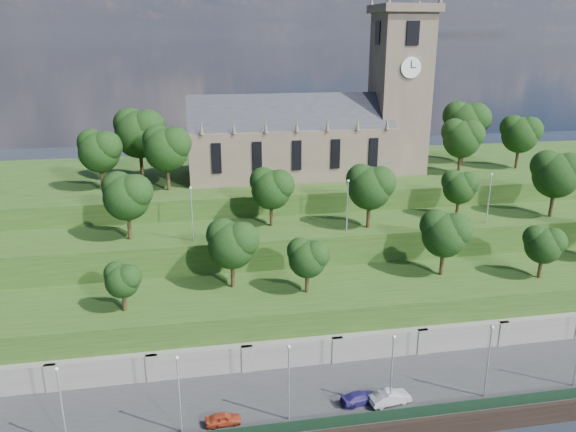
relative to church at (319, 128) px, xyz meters
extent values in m
cube|color=#2D2D30|center=(-0.79, -39.98, -21.52)|extent=(160.00, 12.00, 2.00)
cube|color=black|center=(-0.79, -46.03, -21.42)|extent=(160.00, 0.50, 2.20)
cube|color=black|center=(-0.79, -45.38, -19.92)|extent=(160.00, 0.10, 1.20)
cube|color=slate|center=(-0.79, -33.98, -20.02)|extent=(160.00, 2.00, 5.00)
cube|color=slate|center=(-35.79, -34.78, -20.02)|extent=(1.20, 0.60, 5.00)
cube|color=slate|center=(-25.79, -34.78, -20.02)|extent=(1.20, 0.60, 5.00)
cube|color=slate|center=(-15.79, -34.78, -20.02)|extent=(1.20, 0.60, 5.00)
cube|color=slate|center=(-5.79, -34.78, -20.02)|extent=(1.20, 0.60, 5.00)
cube|color=slate|center=(4.21, -34.78, -20.02)|extent=(1.20, 0.60, 5.00)
cube|color=slate|center=(14.21, -34.78, -20.02)|extent=(1.20, 0.60, 5.00)
cube|color=#254316|center=(-0.79, -27.98, -18.52)|extent=(160.00, 12.00, 8.00)
cube|color=#254316|center=(-0.79, -16.98, -16.52)|extent=(160.00, 10.00, 12.00)
cube|color=#254316|center=(-0.79, 4.02, -15.02)|extent=(160.00, 32.00, 15.00)
cube|color=brown|center=(-4.79, 0.02, -3.52)|extent=(32.00, 12.00, 8.00)
cube|color=#24272C|center=(-4.79, 0.02, 0.48)|extent=(32.00, 10.18, 10.18)
cone|color=brown|center=(-18.79, -5.98, 1.38)|extent=(0.70, 0.70, 1.80)
cone|color=brown|center=(-14.12, -5.98, 1.38)|extent=(0.70, 0.70, 1.80)
cone|color=brown|center=(-9.46, -5.98, 1.38)|extent=(0.70, 0.70, 1.80)
cone|color=brown|center=(-4.79, -5.98, 1.38)|extent=(0.70, 0.70, 1.80)
cone|color=brown|center=(-0.12, -5.98, 1.38)|extent=(0.70, 0.70, 1.80)
cone|color=brown|center=(4.54, -5.98, 1.38)|extent=(0.70, 0.70, 1.80)
cone|color=brown|center=(9.21, -5.98, 1.38)|extent=(0.70, 0.70, 1.80)
cube|color=black|center=(-16.79, -6.06, -3.02)|extent=(1.40, 0.25, 4.50)
cube|color=black|center=(-10.79, -6.06, -3.02)|extent=(1.40, 0.25, 4.50)
cube|color=black|center=(-4.79, -6.06, -3.02)|extent=(1.40, 0.25, 4.50)
cube|color=black|center=(1.21, -6.06, -3.02)|extent=(1.40, 0.25, 4.50)
cube|color=black|center=(7.21, -6.06, -3.02)|extent=(1.40, 0.25, 4.50)
cube|color=brown|center=(13.21, 0.02, 4.98)|extent=(8.00, 8.00, 25.00)
cube|color=brown|center=(13.21, 0.02, 18.08)|extent=(9.20, 9.20, 1.20)
cone|color=brown|center=(9.21, 4.02, 19.28)|extent=(0.80, 0.80, 1.60)
cone|color=brown|center=(17.21, 4.02, 19.28)|extent=(0.80, 0.80, 1.60)
cube|color=black|center=(13.21, -4.06, 14.48)|extent=(2.00, 0.25, 3.50)
cube|color=black|center=(13.21, 4.10, 14.48)|extent=(2.00, 0.25, 3.50)
cube|color=black|center=(9.13, 0.02, 14.48)|extent=(0.25, 2.00, 3.50)
cube|color=black|center=(17.29, 0.02, 14.48)|extent=(0.25, 2.00, 3.50)
cylinder|color=white|center=(13.21, -4.10, 9.48)|extent=(3.20, 0.30, 3.20)
cylinder|color=white|center=(17.33, 0.02, 9.48)|extent=(0.30, 3.20, 3.20)
cube|color=black|center=(13.21, -4.28, 9.98)|extent=(0.12, 0.05, 1.10)
cube|color=black|center=(13.61, -4.28, 9.48)|extent=(0.80, 0.05, 0.12)
cylinder|color=#2D2211|center=(-28.54, -29.98, -13.32)|extent=(0.47, 0.47, 2.40)
sphere|color=black|center=(-28.54, -29.98, -11.00)|extent=(3.74, 3.74, 3.74)
sphere|color=black|center=(-27.80, -30.36, -10.44)|extent=(2.80, 2.80, 2.80)
sphere|color=black|center=(-29.20, -29.52, -10.25)|extent=(2.62, 2.62, 2.62)
cylinder|color=#2D2211|center=(-16.40, -25.98, -12.71)|extent=(0.52, 0.52, 3.62)
sphere|color=black|center=(-16.40, -25.98, -9.21)|extent=(5.63, 5.63, 5.63)
sphere|color=black|center=(-15.27, -26.55, -8.37)|extent=(4.22, 4.22, 4.22)
sphere|color=black|center=(-17.38, -25.28, -8.08)|extent=(3.94, 3.94, 3.94)
cylinder|color=#2D2211|center=(-8.00, -28.98, -13.10)|extent=(0.49, 0.49, 2.84)
sphere|color=black|center=(-8.00, -28.98, -10.36)|extent=(4.42, 4.42, 4.42)
sphere|color=black|center=(-7.11, -29.43, -9.70)|extent=(3.31, 3.31, 3.31)
sphere|color=black|center=(-8.77, -28.43, -9.47)|extent=(3.09, 3.09, 3.09)
cylinder|color=#2D2211|center=(9.67, -26.98, -12.73)|extent=(0.52, 0.52, 3.58)
sphere|color=black|center=(9.67, -26.98, -9.27)|extent=(5.57, 5.57, 5.57)
sphere|color=black|center=(10.79, -27.54, -8.44)|extent=(4.17, 4.17, 4.17)
sphere|color=black|center=(8.70, -26.29, -8.16)|extent=(3.90, 3.90, 3.90)
cylinder|color=#2D2211|center=(21.26, -29.98, -13.09)|extent=(0.49, 0.49, 2.87)
sphere|color=black|center=(21.26, -29.98, -10.31)|extent=(4.46, 4.46, 4.46)
sphere|color=black|center=(22.15, -30.43, -9.64)|extent=(3.35, 3.35, 3.35)
sphere|color=black|center=(20.48, -29.43, -9.42)|extent=(3.12, 3.12, 3.12)
cylinder|color=#2D2211|center=(-28.66, -17.98, -8.65)|extent=(0.53, 0.53, 3.74)
sphere|color=black|center=(-28.66, -17.98, -5.04)|extent=(5.81, 5.81, 5.81)
sphere|color=black|center=(-27.49, -18.57, -4.17)|extent=(4.36, 4.36, 4.36)
sphere|color=black|center=(-29.67, -17.26, -3.88)|extent=(4.07, 4.07, 4.07)
cylinder|color=#2D2211|center=(-10.21, -15.98, -8.80)|extent=(0.51, 0.51, 3.44)
sphere|color=black|center=(-10.21, -15.98, -5.47)|extent=(5.36, 5.36, 5.36)
sphere|color=black|center=(-9.13, -16.52, -4.67)|extent=(4.02, 4.02, 4.02)
sphere|color=black|center=(-11.14, -15.32, -4.40)|extent=(3.75, 3.75, 3.75)
cylinder|color=#2D2211|center=(2.50, -18.98, -8.67)|extent=(0.52, 0.52, 3.71)
sphere|color=black|center=(2.50, -18.98, -5.08)|extent=(5.77, 5.77, 5.77)
sphere|color=black|center=(3.66, -19.56, -4.21)|extent=(4.33, 4.33, 4.33)
sphere|color=black|center=(1.49, -18.26, -3.93)|extent=(4.04, 4.04, 4.04)
cylinder|color=#2D2211|center=(16.30, -16.98, -9.06)|extent=(0.49, 0.49, 2.93)
sphere|color=black|center=(16.30, -16.98, -6.23)|extent=(4.56, 4.56, 4.56)
sphere|color=black|center=(17.21, -17.44, -5.54)|extent=(3.42, 3.42, 3.42)
sphere|color=black|center=(15.50, -16.42, -5.31)|extent=(3.19, 3.19, 3.19)
cylinder|color=#2D2211|center=(29.63, -18.98, -8.48)|extent=(0.54, 0.54, 4.08)
sphere|color=black|center=(29.63, -18.98, -4.54)|extent=(6.35, 6.35, 6.35)
sphere|color=black|center=(30.90, -19.62, -3.58)|extent=(4.76, 4.76, 4.76)
sphere|color=black|center=(28.52, -18.19, -3.27)|extent=(4.44, 4.44, 4.44)
cylinder|color=#2D2211|center=(-33.49, -3.98, -5.61)|extent=(0.53, 0.53, 3.83)
sphere|color=black|center=(-33.49, -3.98, -1.90)|extent=(5.96, 5.96, 5.96)
sphere|color=black|center=(-32.30, -4.58, -1.01)|extent=(4.47, 4.47, 4.47)
sphere|color=black|center=(-34.53, -3.24, -0.71)|extent=(4.17, 4.17, 4.17)
cylinder|color=#2D2211|center=(-28.21, 2.02, -5.13)|extent=(0.57, 0.57, 4.77)
sphere|color=black|center=(-28.21, 2.02, -0.52)|extent=(7.43, 7.43, 7.43)
sphere|color=black|center=(-26.72, 1.27, 0.59)|extent=(5.57, 5.57, 5.57)
sphere|color=black|center=(-29.51, 2.94, 0.96)|extent=(5.20, 5.20, 5.20)
cylinder|color=#2D2211|center=(-23.93, -5.98, -5.47)|extent=(0.54, 0.54, 4.10)
sphere|color=black|center=(-23.93, -5.98, -1.50)|extent=(6.38, 6.38, 6.38)
sphere|color=black|center=(-22.65, -6.62, -0.54)|extent=(4.79, 4.79, 4.79)
sphere|color=black|center=(-25.05, -5.19, -0.22)|extent=(4.47, 4.47, 4.47)
cylinder|color=#2D2211|center=(22.74, -3.98, -5.59)|extent=(0.53, 0.53, 3.86)
sphere|color=black|center=(22.74, -3.98, -1.86)|extent=(6.01, 6.01, 6.01)
sphere|color=black|center=(23.94, -4.59, -0.96)|extent=(4.51, 4.51, 4.51)
sphere|color=black|center=(21.69, -3.23, -0.66)|extent=(4.21, 4.21, 4.21)
cylinder|color=#2D2211|center=(27.33, 4.02, -5.20)|extent=(0.57, 0.57, 4.65)
sphere|color=black|center=(27.33, 4.02, -0.71)|extent=(7.23, 7.23, 7.23)
sphere|color=black|center=(28.78, 3.29, 0.38)|extent=(5.42, 5.42, 5.42)
sphere|color=black|center=(26.07, 4.92, 0.74)|extent=(5.06, 5.06, 5.06)
cylinder|color=#2D2211|center=(34.25, -1.98, -5.58)|extent=(0.53, 0.53, 3.88)
sphere|color=black|center=(34.25, -1.98, -1.83)|extent=(6.03, 6.03, 6.03)
sphere|color=black|center=(35.46, -2.59, -0.93)|extent=(4.53, 4.53, 4.53)
sphere|color=black|center=(33.20, -1.23, -0.62)|extent=(4.22, 4.22, 4.22)
cylinder|color=#B2B2B7|center=(-32.79, -43.48, -16.69)|extent=(0.16, 0.16, 7.66)
sphere|color=silver|center=(-32.79, -43.48, -12.75)|extent=(0.36, 0.36, 0.36)
cylinder|color=#B2B2B7|center=(-22.79, -43.48, -16.69)|extent=(0.16, 0.16, 7.66)
sphere|color=silver|center=(-22.79, -43.48, -12.75)|extent=(0.36, 0.36, 0.36)
cylinder|color=#B2B2B7|center=(-12.79, -43.48, -16.69)|extent=(0.16, 0.16, 7.66)
sphere|color=silver|center=(-12.79, -43.48, -12.75)|extent=(0.36, 0.36, 0.36)
cylinder|color=#B2B2B7|center=(-2.79, -43.48, -16.69)|extent=(0.16, 0.16, 7.66)
sphere|color=silver|center=(-2.79, -43.48, -12.75)|extent=(0.36, 0.36, 0.36)
cylinder|color=#B2B2B7|center=(7.21, -43.48, -16.69)|extent=(0.16, 0.16, 7.66)
sphere|color=silver|center=(7.21, -43.48, -12.75)|extent=(0.36, 0.36, 0.36)
cylinder|color=#B2B2B7|center=(-20.79, -19.98, -7.15)|extent=(0.16, 0.16, 6.74)
sphere|color=silver|center=(-20.79, -19.98, -3.66)|extent=(0.36, 0.36, 0.36)
cylinder|color=#B2B2B7|center=(-0.79, -19.98, -7.15)|extent=(0.16, 0.16, 6.74)
sphere|color=silver|center=(-0.79, -19.98, -3.66)|extent=(0.36, 0.36, 0.36)
cylinder|color=#B2B2B7|center=(19.21, -19.98, -7.15)|extent=(0.16, 0.16, 6.74)
sphere|color=silver|center=(19.21, -19.98, -3.66)|extent=(0.36, 0.36, 0.36)
imported|color=#A7361B|center=(-18.95, -43.10, -19.95)|extent=(3.40, 1.50, 1.14)
imported|color=#A1A2A6|center=(-2.55, -42.89, -19.83)|extent=(4.40, 2.12, 1.39)
imported|color=navy|center=(-5.43, -42.26, -19.94)|extent=(4.23, 2.38, 1.16)
camera|label=1|loc=(-20.78, -87.44, 14.16)|focal=35.00mm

